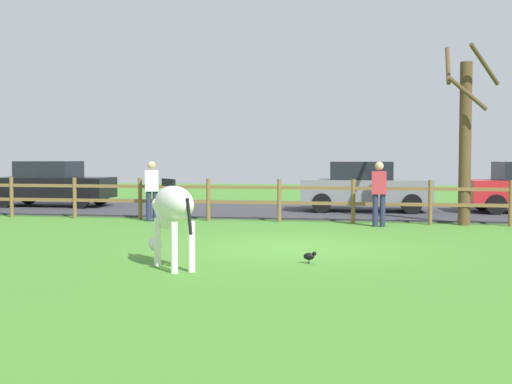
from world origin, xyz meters
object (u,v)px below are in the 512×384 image
Objects in this scene: visitor_right_of_tree at (152,188)px; parked_car_black at (52,183)px; visitor_left_of_tree at (379,191)px; zebra at (172,210)px; crow_on_grass at (310,256)px; bare_tree at (465,137)px; parked_car_grey at (365,186)px.

parked_car_black is at bearing 141.23° from visitor_right_of_tree.
visitor_left_of_tree is at bearing -21.29° from parked_car_black.
visitor_right_of_tree is at bearing -38.77° from parked_car_black.
zebra is at bearing -54.92° from parked_car_black.
visitor_right_of_tree is (-2.97, 7.37, -0.02)m from zebra.
crow_on_grass is 14.68m from parked_car_black.
parked_car_black is at bearing 165.07° from bare_tree.
parked_car_black is at bearing 179.33° from parked_car_grey.
bare_tree reaches higher than crow_on_grass.
bare_tree is at bearing 56.14° from zebra.
bare_tree reaches higher than visitor_left_of_tree.
parked_car_grey is at bearing 76.84° from zebra.
crow_on_grass is at bearing -52.22° from visitor_right_of_tree.
parked_car_black reaches higher than crow_on_grass.
visitor_right_of_tree reaches higher than crow_on_grass.
zebra is (-5.29, -7.89, -1.35)m from bare_tree.
visitor_right_of_tree is (5.07, -4.07, 0.06)m from parked_car_black.
parked_car_black is 2.48× the size of visitor_right_of_tree.
visitor_right_of_tree is at bearing 127.78° from crow_on_grass.
zebra is at bearing -123.86° from bare_tree.
visitor_left_of_tree reaches higher than crow_on_grass.
parked_car_black is (-13.33, 3.56, -1.43)m from bare_tree.
parked_car_grey is 10.69m from parked_car_black.
bare_tree is 2.67m from visitor_left_of_tree.
parked_car_grey is at bearing 127.66° from bare_tree.
parked_car_grey reaches higher than crow_on_grass.
visitor_left_of_tree is (3.14, 7.09, -0.02)m from zebra.
visitor_right_of_tree is (-5.61, -3.95, 0.06)m from parked_car_grey.
zebra is 7.95m from visitor_right_of_tree.
parked_car_grey and parked_car_black have the same top height.
visitor_left_of_tree is at bearing -2.66° from visitor_right_of_tree.
visitor_left_of_tree reaches higher than parked_car_black.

